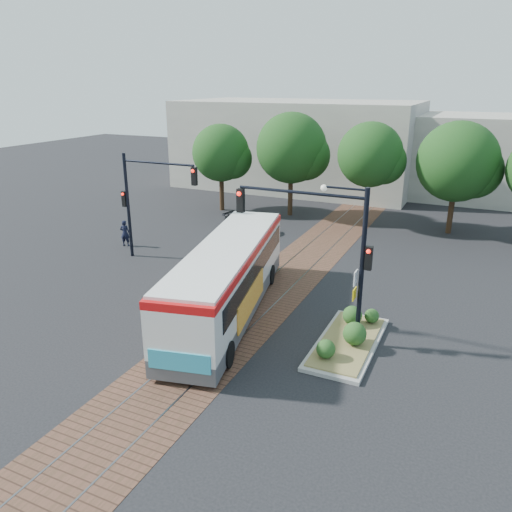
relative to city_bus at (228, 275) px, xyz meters
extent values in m
plane|color=black|center=(0.76, 0.38, -1.77)|extent=(120.00, 120.00, 0.00)
cube|color=brown|center=(0.76, 4.38, -1.77)|extent=(3.60, 40.00, 0.01)
cube|color=slate|center=(0.01, 4.38, -1.76)|extent=(0.06, 40.00, 0.01)
cube|color=slate|center=(1.51, 4.38, -1.76)|extent=(0.06, 40.00, 0.01)
cylinder|color=#382314|center=(-9.24, 16.38, -0.34)|extent=(0.36, 0.36, 2.86)
sphere|color=#144015|center=(-9.24, 16.38, 2.74)|extent=(4.40, 4.40, 4.40)
cylinder|color=#382314|center=(-3.74, 17.18, -0.21)|extent=(0.36, 0.36, 3.12)
sphere|color=#144015|center=(-3.74, 17.18, 3.30)|extent=(5.20, 5.20, 5.20)
cylinder|color=#382314|center=(2.26, 16.38, -0.08)|extent=(0.36, 0.36, 3.39)
sphere|color=#144015|center=(2.26, 16.38, 3.27)|extent=(4.40, 4.40, 4.40)
cylinder|color=#382314|center=(7.76, 17.18, -0.34)|extent=(0.36, 0.36, 2.86)
sphere|color=#144015|center=(7.76, 17.18, 3.04)|extent=(5.20, 5.20, 5.20)
cube|color=#ADA899|center=(-7.24, 28.38, 2.23)|extent=(22.00, 12.00, 8.00)
cube|color=#474749|center=(0.01, -0.04, -1.23)|extent=(4.92, 12.10, 0.69)
cube|color=white|center=(0.01, -0.04, 0.05)|extent=(4.94, 12.10, 1.88)
cube|color=black|center=(-0.06, 0.25, 0.35)|extent=(4.75, 10.96, 0.89)
cube|color=red|center=(0.01, -0.04, 1.14)|extent=(4.98, 12.11, 0.30)
cube|color=white|center=(0.01, -0.04, 1.34)|extent=(4.78, 11.70, 0.14)
cube|color=black|center=(1.23, -5.69, 0.45)|extent=(1.57, 0.45, 0.89)
cube|color=teal|center=(1.26, -5.85, -0.74)|extent=(2.13, 0.52, 0.69)
cube|color=orange|center=(1.47, -0.74, -0.54)|extent=(1.00, 4.35, 1.09)
cylinder|color=black|center=(-0.20, -4.43, -1.28)|extent=(0.55, 1.04, 0.99)
cylinder|color=black|center=(2.01, -3.95, -1.28)|extent=(0.55, 1.04, 0.99)
cylinder|color=black|center=(-1.90, 3.38, -1.28)|extent=(0.55, 1.04, 0.99)
cylinder|color=black|center=(0.32, 3.86, -1.28)|extent=(0.55, 1.04, 0.99)
cube|color=gray|center=(5.56, -0.62, -1.70)|extent=(2.20, 5.20, 0.15)
cube|color=olive|center=(5.56, -0.62, -1.58)|extent=(1.90, 4.80, 0.08)
sphere|color=#1E4719|center=(5.16, -2.22, -1.19)|extent=(0.70, 0.70, 0.70)
sphere|color=#1E4719|center=(5.86, -0.82, -1.09)|extent=(0.90, 0.90, 0.90)
sphere|color=#1E4719|center=(5.36, 0.78, -1.14)|extent=(0.80, 0.80, 0.80)
sphere|color=#1E4719|center=(6.06, 1.28, -1.24)|extent=(0.60, 0.60, 0.60)
cylinder|color=black|center=(5.86, -0.42, 1.44)|extent=(0.18, 0.18, 6.00)
cylinder|color=black|center=(3.36, -0.42, 4.04)|extent=(5.00, 0.12, 0.12)
cube|color=black|center=(0.86, -0.42, 3.49)|extent=(0.28, 0.22, 0.95)
sphere|color=#FF190C|center=(0.86, -0.56, 3.79)|extent=(0.18, 0.18, 0.18)
cube|color=black|center=(6.08, -0.42, 1.84)|extent=(0.26, 0.20, 0.90)
sphere|color=#FF190C|center=(6.08, -0.55, 2.14)|extent=(0.16, 0.16, 0.16)
cube|color=white|center=(5.68, -0.54, 1.04)|extent=(0.04, 0.45, 0.55)
cube|color=yellow|center=(5.68, -0.54, 0.39)|extent=(0.04, 0.45, 0.45)
cylinder|color=black|center=(5.06, -0.42, 4.34)|extent=(1.60, 0.08, 0.08)
sphere|color=silver|center=(4.26, -0.42, 4.29)|extent=(0.24, 0.24, 0.24)
cylinder|color=black|center=(-8.74, 4.38, 1.23)|extent=(0.18, 0.18, 6.00)
cylinder|color=black|center=(-6.49, 4.38, 3.83)|extent=(4.50, 0.12, 0.12)
cube|color=black|center=(-4.24, 4.38, 3.28)|extent=(0.28, 0.22, 0.95)
sphere|color=#FF190C|center=(-4.24, 4.24, 3.58)|extent=(0.18, 0.18, 0.18)
cube|color=black|center=(-8.96, 4.38, 1.63)|extent=(0.26, 0.20, 0.90)
sphere|color=#FF190C|center=(-8.96, 4.25, 1.93)|extent=(0.16, 0.16, 0.16)
imported|color=black|center=(-10.29, 5.74, -0.95)|extent=(0.69, 0.56, 1.65)
imported|color=black|center=(-4.61, 11.90, -1.21)|extent=(4.12, 2.29, 1.13)
camera|label=1|loc=(9.56, -17.75, 7.97)|focal=35.00mm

